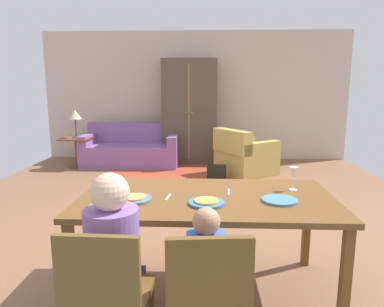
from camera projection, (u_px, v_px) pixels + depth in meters
ground_plane at (186, 210)px, 4.53m from camera, size 6.47×6.57×0.02m
back_wall at (195, 96)px, 7.55m from camera, size 6.47×0.10×2.70m
dining_table at (206, 205)px, 2.61m from camera, size 1.87×1.00×0.76m
plate_near_man at (134, 199)px, 2.50m from camera, size 0.25×0.25×0.02m
pizza_near_man at (134, 197)px, 2.50m from camera, size 0.17×0.17×0.01m
plate_near_child at (206, 203)px, 2.42m from camera, size 0.25×0.25×0.02m
pizza_near_child at (207, 201)px, 2.42m from camera, size 0.17×0.17×0.01m
plate_near_woman at (279, 200)px, 2.48m from camera, size 0.25×0.25×0.02m
wine_glass at (294, 174)px, 2.72m from camera, size 0.07×0.07×0.19m
fork at (168, 197)px, 2.56m from camera, size 0.03×0.15×0.01m
knife at (229, 192)px, 2.69m from camera, size 0.02×0.17×0.01m
dining_chair_man at (106, 295)px, 1.83m from camera, size 0.43×0.43×0.87m
person_man at (116, 273)px, 2.00m from camera, size 0.30×0.40×1.11m
dining_chair_child at (207, 297)px, 1.81m from camera, size 0.46×0.46×0.87m
person_child at (205, 289)px, 1.98m from camera, size 0.22×0.30×0.92m
area_rug at (178, 175)px, 6.24m from camera, size 2.60×1.80×0.01m
couch at (132, 150)px, 7.07m from camera, size 1.89×0.86×0.82m
armchair at (244, 157)px, 6.30m from camera, size 1.19×1.19×0.82m
armoire at (190, 111)px, 7.23m from camera, size 1.10×0.59×2.10m
side_table at (77, 148)px, 6.85m from camera, size 0.56×0.56×0.58m
table_lamp at (75, 115)px, 6.73m from camera, size 0.26×0.26×0.54m
handbag at (216, 173)px, 5.90m from camera, size 0.32×0.16×0.26m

